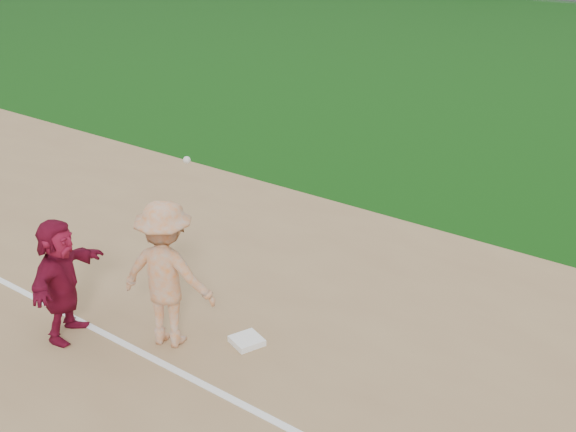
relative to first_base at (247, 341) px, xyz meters
The scene contains 5 objects.
ground 0.39m from the first_base, 150.44° to the right, with size 160.00×160.00×0.00m, color #0F410C.
foul_line 1.05m from the first_base, 108.72° to the right, with size 60.00×0.10×0.01m, color white.
first_base is the anchor object (origin of this frame).
base_runner 2.53m from the first_base, 147.43° to the right, with size 1.54×0.49×1.66m, color maroon.
first_base_play 1.37m from the first_base, 146.40° to the right, with size 1.43×1.08×2.60m.
Camera 1 is at (5.65, -5.80, 5.24)m, focal length 45.00 mm.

